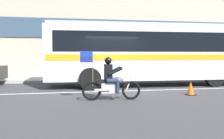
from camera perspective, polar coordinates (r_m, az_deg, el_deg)
name	(u,v)px	position (r m, az deg, el deg)	size (l,w,h in m)	color
ground_plane	(112,89)	(11.41, 0.09, -4.76)	(60.00, 60.00, 0.00)	#3D3D3F
sidewalk_curb	(99,78)	(16.41, -3.18, -1.96)	(28.00, 3.80, 0.15)	#A39E93
lane_center_stripe	(115,91)	(10.83, 0.67, -5.19)	(26.60, 0.14, 0.01)	silver
office_building_facade	(95,9)	(18.93, -4.14, 14.27)	(28.00, 0.89, 10.34)	#B2A893
transit_bus	(151,50)	(13.07, 9.35, 4.53)	(11.09, 2.92, 3.22)	silver
motorcycle_with_rider	(111,82)	(8.66, -0.29, -2.96)	(2.19, 0.64, 1.78)	black
fire_hydrant	(143,72)	(15.92, 7.34, -0.55)	(0.22, 0.30, 0.75)	gold
traffic_cone	(191,89)	(10.33, 18.26, -4.36)	(0.36, 0.36, 0.55)	#EA590F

